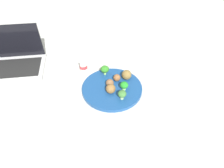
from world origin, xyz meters
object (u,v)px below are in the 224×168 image
Objects in this scene: broccoli_floret_near_rim at (124,85)px; meatball_mid_right at (127,75)px; meatball_back_right at (111,89)px; broccoli_floret_back_right at (122,94)px; broccoli_floret_mid_left at (105,69)px; plate at (112,88)px; yogurt_bottle at (83,66)px; napkin at (166,114)px; meatball_back_left at (110,83)px; meatball_center at (117,78)px; knife at (165,116)px; laptop at (12,61)px; fork at (170,112)px.

broccoli_floret_near_rim is 0.89× the size of meatball_mid_right.
broccoli_floret_back_right is at bearing 1.44° from meatball_back_right.
broccoli_floret_mid_left is at bearing -157.52° from meatball_mid_right.
plate is 3.72× the size of yogurt_bottle.
broccoli_floret_back_right is 1.01× the size of meatball_back_right.
broccoli_floret_mid_left is at bearing 177.07° from napkin.
meatball_back_left reaches higher than plate.
meatball_back_right is (0.02, -0.03, 0.03)m from plate.
meatball_center reaches higher than plate.
napkin is (0.28, -0.02, -0.03)m from meatball_center.
broccoli_floret_back_right is 0.06m from meatball_back_right.
yogurt_bottle reaches higher than broccoli_floret_near_rim.
yogurt_bottle reaches higher than meatball_back_right.
broccoli_floret_back_right reaches higher than knife.
broccoli_floret_mid_left is at bearing 169.50° from broccoli_floret_near_rim.
meatball_center is at bearing 156.95° from broccoli_floret_near_rim.
broccoli_floret_near_rim is at bearing 57.04° from meatball_back_right.
meatball_back_right is at bearing -69.79° from meatball_center.
laptop is (-0.50, -0.20, 0.03)m from plate.
broccoli_floret_mid_left is 0.13m from meatball_back_right.
fork is (0.29, 0.05, -0.03)m from meatball_back_left.
meatball_back_right is 0.26× the size of napkin.
meatball_center is at bearing 139.73° from broccoli_floret_back_right.
plate is 0.28m from fork.
broccoli_floret_near_rim is 0.35× the size of fork.
laptop reaches higher than fork.
knife is (0.27, 0.01, -0.00)m from plate.
knife is (-0.00, -0.04, -0.00)m from fork.
meatball_back_right reaches higher than meatball_center.
meatball_mid_right is at bearing 20.13° from yogurt_bottle.
napkin is (0.27, 0.03, -0.01)m from plate.
meatball_back_left is at bearing 161.43° from broccoli_floret_back_right.
meatball_back_left is 0.84× the size of meatball_back_right.
plate reaches higher than knife.
broccoli_floret_near_rim is at bearing 177.15° from knife.
napkin is (0.25, 0.06, -0.04)m from meatball_back_right.
fork and knife have the same top height.
broccoli_floret_mid_left is at bearing 155.27° from broccoli_floret_back_right.
meatball_center is at bearing 110.21° from meatball_back_right.
broccoli_floret_near_rim is 0.06m from meatball_back_right.
plate is 0.03m from meatball_back_left.
fork is at bearing 17.93° from laptop.
yogurt_bottle is at bearing 179.99° from knife.
meatball_mid_right is 0.27m from knife.
broccoli_floret_near_rim is at bearing 119.34° from broccoli_floret_back_right.
laptop is (-0.77, -0.24, 0.04)m from napkin.
meatball_mid_right is at bearing 73.04° from meatball_back_left.
yogurt_bottle reaches higher than knife.
plate is 0.27m from knife.
broccoli_floret_near_rim is at bearing -61.02° from meatball_mid_right.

